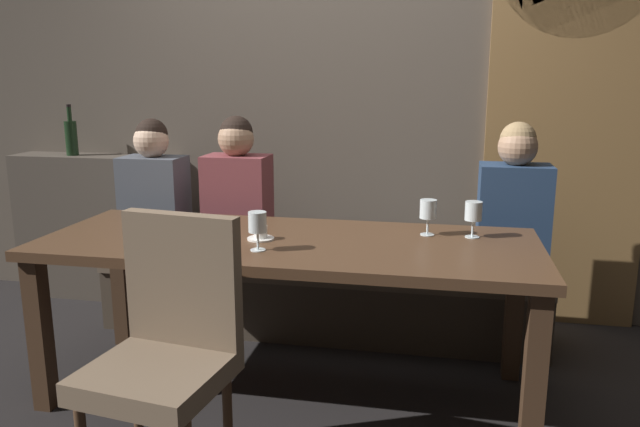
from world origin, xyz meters
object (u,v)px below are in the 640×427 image
diner_far_end (514,201)px  wine_bottle_dark_red (71,137)px  diner_bearded (237,190)px  wine_glass_far_left (428,211)px  fork_on_table (181,220)px  chair_near_side (168,339)px  wine_glass_end_right (473,213)px  banquette_bench (319,295)px  diner_redhead (154,188)px  wine_glass_near_left (257,224)px  dining_table (288,258)px  espresso_cup (261,234)px

diner_far_end → wine_bottle_dark_red: 2.76m
diner_bearded → wine_glass_far_left: 1.18m
fork_on_table → wine_glass_far_left: bearing=-21.6°
chair_near_side → wine_glass_end_right: size_ratio=5.98×
banquette_bench → diner_bearded: bearing=-178.8°
banquette_bench → fork_on_table: (-0.61, -0.46, 0.51)m
diner_redhead → wine_glass_near_left: (0.91, -0.91, 0.04)m
dining_table → fork_on_table: fork_on_table is taller
chair_near_side → wine_glass_far_left: chair_near_side is taller
diner_redhead → diner_bearded: (0.52, -0.02, 0.01)m
wine_glass_near_left → wine_glass_end_right: size_ratio=1.00×
chair_near_side → wine_glass_far_left: size_ratio=5.98×
diner_bearded → wine_bottle_dark_red: 1.29m
chair_near_side → fork_on_table: size_ratio=5.76×
wine_bottle_dark_red → fork_on_table: wine_bottle_dark_red is taller
fork_on_table → diner_redhead: bearing=108.8°
wine_bottle_dark_red → wine_glass_far_left: wine_bottle_dark_red is taller
diner_bearded → wine_glass_far_left: size_ratio=4.80×
dining_table → wine_glass_end_right: bearing=13.5°
chair_near_side → wine_glass_near_left: chair_near_side is taller
dining_table → banquette_bench: size_ratio=0.88×
diner_redhead → fork_on_table: (0.37, -0.47, -0.07)m
diner_bearded → wine_glass_end_right: 1.37m
wine_bottle_dark_red → wine_glass_end_right: size_ratio=1.99×
wine_bottle_dark_red → fork_on_table: (1.08, -0.78, -0.33)m
wine_glass_far_left → diner_redhead: bearing=162.2°
diner_far_end → espresso_cup: 1.37m
diner_far_end → dining_table: bearing=-145.7°
chair_near_side → diner_bearded: size_ratio=1.24×
wine_glass_end_right → dining_table: bearing=-166.5°
dining_table → wine_bottle_dark_red: (-1.69, 1.01, 0.42)m
diner_bearded → diner_far_end: size_ratio=1.02×
diner_redhead → wine_bottle_dark_red: (-0.71, 0.31, 0.26)m
diner_bearded → wine_glass_end_right: bearing=-21.3°
diner_bearded → wine_glass_near_left: (0.39, -0.89, 0.03)m
diner_redhead → diner_far_end: (2.02, -0.00, 0.00)m
diner_bearded → wine_glass_near_left: size_ratio=4.80×
diner_bearded → wine_glass_far_left: bearing=-24.7°
chair_near_side → espresso_cup: size_ratio=8.17×
wine_glass_end_right → diner_bearded: bearing=158.7°
chair_near_side → espresso_cup: chair_near_side is taller
banquette_bench → diner_far_end: (1.04, 0.01, 0.59)m
chair_near_side → wine_bottle_dark_red: 2.31m
wine_bottle_dark_red → wine_glass_end_right: (2.50, -0.82, -0.22)m
diner_far_end → wine_bottle_dark_red: wine_bottle_dark_red is taller
diner_far_end → espresso_cup: diner_far_end is taller
banquette_bench → wine_glass_far_left: size_ratio=15.24×
wine_glass_end_right → espresso_cup: wine_glass_end_right is taller
espresso_cup → fork_on_table: espresso_cup is taller
espresso_cup → chair_near_side: bearing=-100.6°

